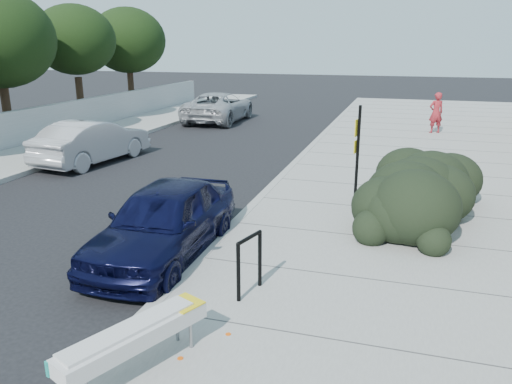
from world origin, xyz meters
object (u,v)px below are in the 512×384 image
(sign_post, at_px, (357,151))
(suv_silver, at_px, (219,107))
(bench, at_px, (135,336))
(sedan_navy, at_px, (164,221))
(pedestrian, at_px, (436,113))
(bike_rack, at_px, (249,259))
(wagon_silver, at_px, (93,141))

(sign_post, relative_size, suv_silver, 0.45)
(sign_post, bearing_deg, bench, -91.25)
(bench, distance_m, sedan_navy, 3.80)
(sedan_navy, bearing_deg, pedestrian, 69.58)
(sedan_navy, height_order, pedestrian, pedestrian)
(bench, relative_size, pedestrian, 1.10)
(sedan_navy, xyz_separation_m, pedestrian, (5.56, 15.59, 0.32))
(sign_post, xyz_separation_m, suv_silver, (-8.58, 13.18, -0.80))
(pedestrian, bearing_deg, sedan_navy, 45.78)
(bike_rack, distance_m, suv_silver, 19.59)
(wagon_silver, bearing_deg, sedan_navy, 139.80)
(wagon_silver, distance_m, pedestrian, 14.72)
(bench, bearing_deg, pedestrian, 101.71)
(bike_rack, height_order, sign_post, sign_post)
(bench, height_order, wagon_silver, wagon_silver)
(suv_silver, distance_m, pedestrian, 10.97)
(sedan_navy, relative_size, suv_silver, 0.78)
(bench, bearing_deg, suv_silver, 132.20)
(bench, relative_size, sign_post, 0.80)
(bike_rack, relative_size, suv_silver, 0.18)
(bike_rack, height_order, suv_silver, suv_silver)
(bench, xyz_separation_m, pedestrian, (4.16, 19.13, 0.42))
(sign_post, relative_size, sedan_navy, 0.58)
(bike_rack, height_order, wagon_silver, wagon_silver)
(wagon_silver, xyz_separation_m, suv_silver, (0.77, 10.30, 0.02))
(bike_rack, xyz_separation_m, wagon_silver, (-8.21, 7.82, 0.00))
(suv_silver, height_order, pedestrian, pedestrian)
(bench, bearing_deg, sedan_navy, 135.56)
(sedan_navy, bearing_deg, bench, -69.22)
(sedan_navy, xyz_separation_m, suv_silver, (-5.33, 16.90, 0.04))
(pedestrian, bearing_deg, wagon_silver, 13.06)
(bench, distance_m, wagon_silver, 12.60)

